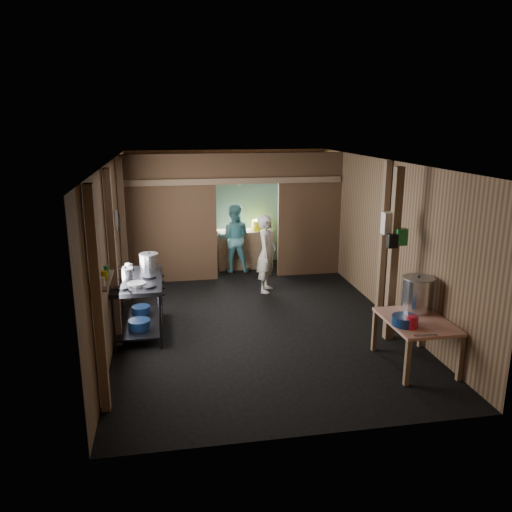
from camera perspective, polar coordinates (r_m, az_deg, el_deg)
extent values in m
cube|color=black|center=(8.74, -0.23, -6.65)|extent=(4.50, 7.00, 0.00)
cube|color=#353331|center=(8.15, -0.25, 10.61)|extent=(4.50, 7.00, 0.00)
cube|color=brown|center=(11.75, -3.19, 5.52)|extent=(4.50, 0.00, 2.60)
cube|color=brown|center=(5.09, 6.60, -7.25)|extent=(4.50, 0.00, 2.60)
cube|color=brown|center=(8.28, -15.78, 0.98)|extent=(0.00, 7.00, 2.60)
cube|color=brown|center=(9.00, 14.02, 2.20)|extent=(0.00, 7.00, 2.60)
cube|color=#3E2F19|center=(10.38, -9.60, 4.09)|extent=(1.85, 0.10, 2.60)
cube|color=#3E2F19|center=(10.80, 6.02, 4.63)|extent=(1.35, 0.10, 2.60)
cube|color=#3E2F19|center=(10.38, -0.99, 9.87)|extent=(1.30, 0.10, 0.60)
cube|color=#6DA69F|center=(11.70, -3.15, 5.23)|extent=(4.40, 0.06, 2.50)
cube|color=#856A4F|center=(11.43, -1.30, 0.80)|extent=(1.20, 0.50, 0.85)
cylinder|color=beige|center=(11.60, -1.93, 8.41)|extent=(0.20, 0.03, 0.20)
cube|color=#856A4F|center=(5.79, -17.40, -5.09)|extent=(0.10, 0.12, 2.60)
cube|color=#856A4F|center=(7.50, -15.79, -0.44)|extent=(0.10, 0.12, 2.60)
cube|color=#856A4F|center=(9.44, -14.70, 2.73)|extent=(0.10, 0.12, 2.60)
cube|color=#856A4F|center=(8.80, 14.13, 1.90)|extent=(0.10, 0.12, 2.60)
cube|color=#856A4F|center=(7.69, 15.18, -0.01)|extent=(0.12, 0.12, 2.60)
cube|color=#856A4F|center=(10.32, -2.32, 8.43)|extent=(4.40, 0.12, 0.12)
cylinder|color=gray|center=(8.59, -15.44, 3.90)|extent=(0.03, 0.34, 0.34)
cylinder|color=black|center=(9.00, -15.18, 3.75)|extent=(0.03, 0.30, 0.30)
cube|color=#856A4F|center=(6.22, -16.66, -2.66)|extent=(0.14, 0.80, 0.03)
cylinder|color=beige|center=(5.97, -16.96, -2.78)|extent=(0.07, 0.07, 0.10)
cylinder|color=#B3A200|center=(6.21, -16.70, -2.09)|extent=(0.08, 0.08, 0.10)
cylinder|color=#1B7731|center=(6.42, -16.50, -1.52)|extent=(0.06, 0.06, 0.10)
cube|color=beige|center=(7.64, 14.84, 3.61)|extent=(0.22, 0.15, 0.32)
cube|color=#1B7731|center=(7.60, 16.01, 2.08)|extent=(0.16, 0.12, 0.24)
cube|color=black|center=(7.53, 15.09, 1.65)|extent=(0.14, 0.10, 0.20)
cylinder|color=silver|center=(8.47, -14.18, -1.19)|extent=(0.18, 0.18, 0.09)
cylinder|color=navy|center=(7.93, -13.00, -7.50)|extent=(0.33, 0.33, 0.14)
cylinder|color=navy|center=(8.53, -12.81, -5.92)|extent=(0.30, 0.30, 0.12)
cylinder|color=navy|center=(6.89, 16.41, -6.97)|extent=(0.35, 0.35, 0.13)
cylinder|color=red|center=(6.80, 17.11, -7.14)|extent=(0.19, 0.19, 0.17)
cube|color=silver|center=(6.67, 18.52, -8.44)|extent=(0.30, 0.07, 0.01)
cylinder|color=#B3A200|center=(11.37, 0.53, 3.49)|extent=(0.39, 0.39, 0.22)
imported|color=beige|center=(9.73, 1.19, 0.29)|extent=(0.54, 0.65, 1.51)
imported|color=#54999E|center=(11.04, -2.51, 2.02)|extent=(0.82, 0.69, 1.50)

